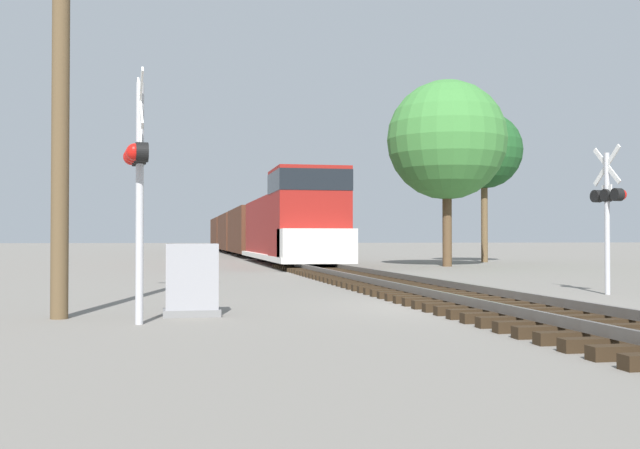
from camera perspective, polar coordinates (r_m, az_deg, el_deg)
name	(u,v)px	position (r m, az deg, el deg)	size (l,w,h in m)	color
ground_plane	(472,306)	(14.83, 11.54, -6.13)	(400.00, 400.00, 0.00)	slate
rail_track_bed	(472,299)	(14.82, 11.54, -5.61)	(2.60, 160.00, 0.31)	black
freight_train	(249,232)	(56.58, -5.41, -0.54)	(3.06, 57.32, 4.29)	maroon
crossing_signal_near	(138,167)	(11.82, -13.72, 4.24)	(0.42, 1.01, 3.87)	#B7B7BC
crossing_signal_far	(608,202)	(18.78, 21.10, 1.59)	(0.43, 1.01, 3.49)	#B7B7BC
relay_cabinet	(192,280)	(12.88, -9.73, -4.23)	(0.96, 0.61, 1.23)	slate
utility_pole	(61,19)	(13.46, -19.12, 14.60)	(1.80, 0.28, 9.60)	brown
tree_far_right	(447,140)	(35.76, 9.64, 6.35)	(5.60, 5.60, 8.74)	brown
tree_mid_background	(484,151)	(42.43, 12.40, 5.50)	(4.21, 4.21, 8.28)	brown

